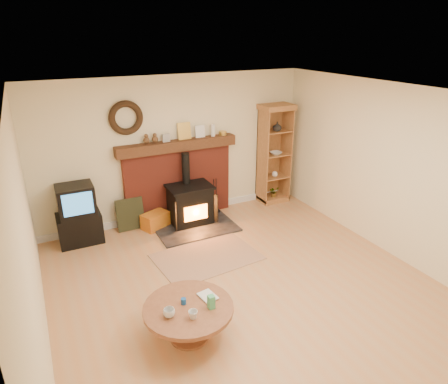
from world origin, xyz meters
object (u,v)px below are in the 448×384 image
curio_cabinet (274,154)px  coffee_table (189,313)px  tv_unit (78,215)px  wood_stove (191,206)px

curio_cabinet → coffee_table: curio_cabinet is taller
tv_unit → curio_cabinet: 3.84m
wood_stove → curio_cabinet: size_ratio=0.71×
tv_unit → curio_cabinet: size_ratio=0.51×
tv_unit → curio_cabinet: bearing=1.3°
wood_stove → tv_unit: (-1.89, 0.19, 0.12)m
curio_cabinet → coffee_table: 4.30m
coffee_table → wood_stove: bearing=67.5°
coffee_table → curio_cabinet: bearing=44.5°
wood_stove → curio_cabinet: (1.91, 0.28, 0.63)m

